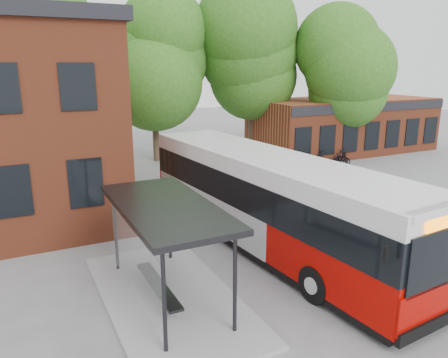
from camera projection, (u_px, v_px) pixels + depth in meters
name	position (u px, v px, depth m)	size (l,w,h in m)	color
ground	(280.00, 256.00, 15.38)	(100.00, 100.00, 0.00)	slate
shop_row	(343.00, 125.00, 33.45)	(14.00, 6.20, 4.00)	brown
bus_shelter	(167.00, 252.00, 12.20)	(3.60, 7.00, 2.90)	black
bike_rail	(315.00, 166.00, 27.98)	(5.20, 0.10, 0.38)	black
tree_0	(42.00, 83.00, 25.22)	(7.92, 7.92, 11.00)	#285917
tree_1	(154.00, 85.00, 29.18)	(7.92, 7.92, 10.40)	#285917
tree_2	(252.00, 79.00, 31.26)	(7.92, 7.92, 11.00)	#285917
tree_3	(343.00, 92.00, 30.18)	(7.04, 7.04, 9.28)	#285917
city_bus	(269.00, 202.00, 15.79)	(2.87, 13.46, 3.42)	#9D0400
bicycle_0	(289.00, 165.00, 27.44)	(0.55, 1.57, 0.82)	black
bicycle_1	(305.00, 165.00, 27.12)	(0.43, 1.54, 0.92)	black
bicycle_2	(289.00, 162.00, 28.23)	(0.55, 1.56, 0.82)	black
bicycle_3	(301.00, 161.00, 28.07)	(0.49, 1.74, 1.05)	black
bicycle_4	(314.00, 158.00, 28.90)	(0.63, 1.80, 0.95)	black
bicycle_5	(340.00, 161.00, 28.15)	(0.47, 1.65, 0.99)	black
bicycle_6	(337.00, 159.00, 28.55)	(0.65, 1.86, 0.98)	black
bicycle_7	(342.00, 156.00, 29.87)	(0.43, 1.52, 0.91)	black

